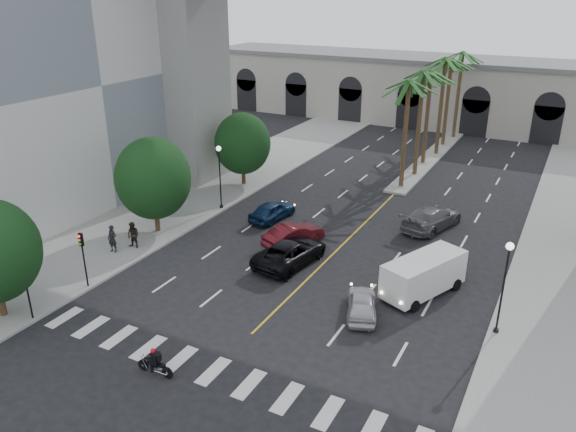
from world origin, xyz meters
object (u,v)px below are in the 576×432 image
Objects in this scene: car_d at (432,217)px; pedestrian_b at (133,235)px; motorcycle_rider at (156,363)px; car_a at (362,304)px; traffic_signal_near at (25,280)px; cargo_van at (423,274)px; pedestrian_a at (112,239)px; lamp_post_right at (504,281)px; car_c at (290,252)px; car_b at (294,235)px; car_e at (272,211)px; traffic_signal_far at (83,251)px; lamp_post_left_far at (220,172)px.

pedestrian_b is at bearing 54.08° from car_d.
motorcycle_rider reaches higher than car_a.
traffic_signal_near is 1.84× the size of motorcycle_rider.
pedestrian_a is at bearing -143.95° from cargo_van.
lamp_post_right is 7.56m from car_a.
car_c reaches higher than motorcycle_rider.
traffic_signal_near is 1.94× the size of pedestrian_b.
pedestrian_b is at bearing 97.22° from traffic_signal_near.
traffic_signal_near is at bearing 8.57° from car_a.
car_c is (-13.34, 2.12, -2.41)m from lamp_post_right.
car_c is (-6.37, 3.61, 0.13)m from car_a.
car_d is 3.09× the size of pedestrian_a.
motorcycle_rider is at bearing -2.72° from traffic_signal_near.
car_b is (-7.51, 6.27, 0.08)m from car_a.
car_e is at bearing 52.29° from pedestrian_a.
motorcycle_rider is at bearing 96.74° from car_c.
traffic_signal_near is at bearing 61.53° from car_c.
car_e is at bearing 100.34° from motorcycle_rider.
car_a is at bearing 104.97° from car_d.
traffic_signal_far is 24.76m from car_d.
cargo_van is at bearing -171.49° from car_b.
lamp_post_left_far is 1.47× the size of traffic_signal_near.
car_a is 0.91× the size of car_e.
lamp_post_left_far is at bearing -173.99° from cargo_van.
car_b is 12.41m from pedestrian_a.
lamp_post_right is 0.92× the size of car_c.
pedestrian_b is at bearing 25.03° from car_c.
car_e is at bearing -62.00° from car_a.
pedestrian_a is at bearing 56.96° from car_b.
car_e is 2.31× the size of pedestrian_a.
lamp_post_right is at bearing 163.29° from car_e.
traffic_signal_far is at bearing -69.60° from pedestrian_a.
car_c reaches higher than car_b.
car_c is 11.04m from pedestrian_b.
car_d is at bearing -152.43° from car_e.
lamp_post_left_far is 9.40m from pedestrian_b.
car_b reaches higher than motorcycle_rider.
pedestrian_a is at bearing 28.97° from car_c.
car_a is 0.69× the size of car_c.
car_c reaches higher than car_a.
car_d reaches higher than car_b.
traffic_signal_near is 27.91m from car_d.
car_e is at bearing 36.50° from car_d.
motorcycle_rider is 0.43× the size of car_b.
traffic_signal_near is at bearing -121.33° from cargo_van.
motorcycle_rider is (9.05, -0.43, -1.87)m from traffic_signal_near.
traffic_signal_near is 0.63× the size of car_c.
lamp_post_right is at bearing -1.51° from pedestrian_b.
car_e is (4.74, 0.08, -2.47)m from lamp_post_left_far.
lamp_post_right is 23.62m from traffic_signal_far.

